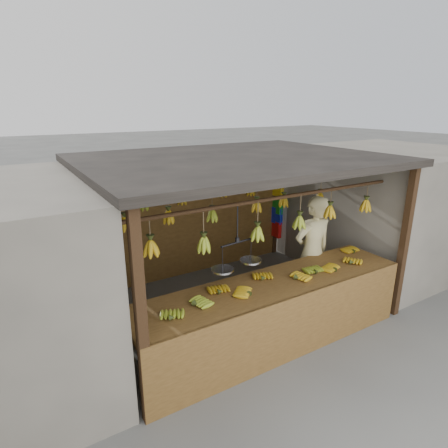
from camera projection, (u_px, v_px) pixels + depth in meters
ground at (234, 305)px, 6.07m from camera, size 80.00×80.00×0.00m
stall at (223, 182)px, 5.74m from camera, size 4.30×3.30×2.40m
neighbor_right at (385, 207)px, 7.49m from camera, size 3.00×3.00×2.30m
counter at (279, 299)px, 4.79m from camera, size 3.88×0.88×0.96m
hanging_bananas at (234, 209)px, 5.57m from camera, size 3.60×2.25×0.38m
balance_scale at (237, 262)px, 4.57m from camera, size 0.71×0.32×0.79m
vendor at (312, 252)px, 5.83m from camera, size 0.69×0.48×1.81m
bag_bundles at (277, 210)px, 7.82m from camera, size 0.08×0.26×1.23m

